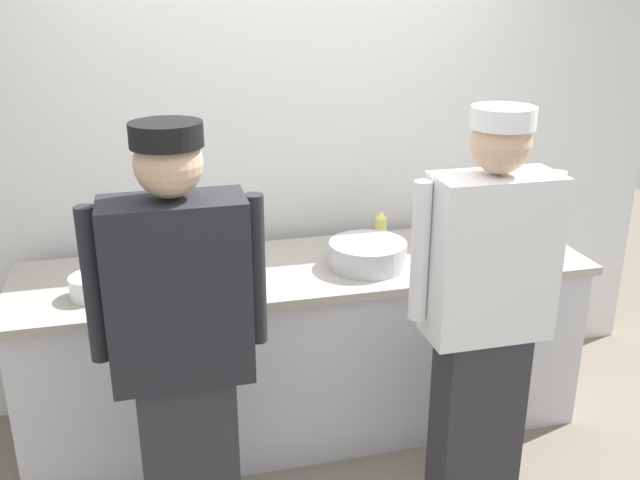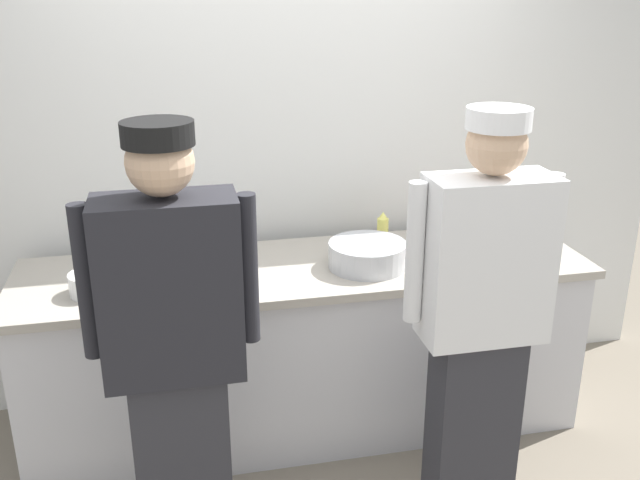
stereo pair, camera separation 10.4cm
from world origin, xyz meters
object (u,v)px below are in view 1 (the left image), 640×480
at_px(mixing_bowl_steel, 368,254).
at_px(squeeze_bottle_secondary, 381,229).
at_px(sheet_tray, 198,269).
at_px(ramekin_red_sauce, 112,271).
at_px(plate_stack_front, 92,287).
at_px(squeeze_bottle_primary, 520,236).
at_px(ramekin_green_sauce, 439,260).
at_px(chefs_knife, 457,242).
at_px(chef_near_left, 182,349).
at_px(squeeze_bottle_spare, 447,237).
at_px(chef_center, 486,310).

relative_size(mixing_bowl_steel, squeeze_bottle_secondary, 2.06).
bearing_deg(sheet_tray, ramekin_red_sauce, 172.12).
xyz_separation_m(plate_stack_front, squeeze_bottle_primary, (2.04, 0.02, 0.04)).
distance_m(ramekin_green_sauce, chefs_knife, 0.34).
bearing_deg(chef_near_left, squeeze_bottle_spare, 29.12).
distance_m(chef_center, sheet_tray, 1.34).
bearing_deg(plate_stack_front, squeeze_bottle_spare, 3.04).
bearing_deg(squeeze_bottle_secondary, sheet_tray, -172.45).
xyz_separation_m(mixing_bowl_steel, squeeze_bottle_primary, (0.79, -0.02, 0.03)).
height_order(squeeze_bottle_spare, ramekin_green_sauce, squeeze_bottle_spare).
distance_m(squeeze_bottle_spare, ramekin_green_sauce, 0.17).
relative_size(chef_center, ramekin_green_sauce, 16.29).
xyz_separation_m(mixing_bowl_steel, ramekin_red_sauce, (-1.18, 0.19, -0.04)).
distance_m(chef_near_left, mixing_bowl_steel, 1.15).
xyz_separation_m(ramekin_green_sauce, ramekin_red_sauce, (-1.51, 0.26, -0.01)).
relative_size(squeeze_bottle_spare, ramekin_green_sauce, 1.86).
xyz_separation_m(squeeze_bottle_primary, chefs_knife, (-0.23, 0.21, -0.08)).
distance_m(plate_stack_front, squeeze_bottle_secondary, 1.44).
relative_size(squeeze_bottle_secondary, chefs_knife, 0.65).
bearing_deg(ramekin_red_sauce, squeeze_bottle_secondary, 3.08).
bearing_deg(squeeze_bottle_spare, chefs_knife, 47.73).
distance_m(sheet_tray, ramekin_red_sauce, 0.39).
distance_m(mixing_bowl_steel, squeeze_bottle_spare, 0.43).
height_order(squeeze_bottle_primary, chefs_knife, squeeze_bottle_primary).
relative_size(plate_stack_front, squeeze_bottle_spare, 0.97).
bearing_deg(chef_center, squeeze_bottle_spare, 78.90).
bearing_deg(mixing_bowl_steel, chef_center, -66.96).
height_order(squeeze_bottle_spare, ramekin_red_sauce, squeeze_bottle_spare).
bearing_deg(plate_stack_front, squeeze_bottle_primary, 0.54).
height_order(chef_center, squeeze_bottle_primary, chef_center).
bearing_deg(chefs_knife, chef_near_left, -148.82).
xyz_separation_m(chef_near_left, chefs_knife, (1.46, 0.89, -0.05)).
bearing_deg(squeeze_bottle_primary, ramekin_green_sauce, -173.25).
bearing_deg(chefs_knife, plate_stack_front, -172.68).
height_order(sheet_tray, squeeze_bottle_secondary, squeeze_bottle_secondary).
bearing_deg(mixing_bowl_steel, squeeze_bottle_spare, 6.45).
relative_size(plate_stack_front, squeeze_bottle_primary, 1.04).
distance_m(squeeze_bottle_primary, squeeze_bottle_spare, 0.37).
height_order(chef_center, squeeze_bottle_secondary, chef_center).
bearing_deg(sheet_tray, squeeze_bottle_secondary, 7.55).
relative_size(chef_near_left, chefs_knife, 6.37).
bearing_deg(chef_near_left, chef_center, 1.56).
xyz_separation_m(squeeze_bottle_spare, ramekin_red_sauce, (-1.60, 0.14, -0.08)).
bearing_deg(sheet_tray, ramekin_green_sauce, -10.66).
bearing_deg(chefs_knife, ramekin_red_sauce, -179.97).
height_order(sheet_tray, squeeze_bottle_primary, squeeze_bottle_primary).
relative_size(plate_stack_front, sheet_tray, 0.47).
relative_size(squeeze_bottle_secondary, ramekin_green_sauce, 1.68).
distance_m(chef_near_left, plate_stack_front, 0.74).
relative_size(chef_center, squeeze_bottle_secondary, 9.71).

